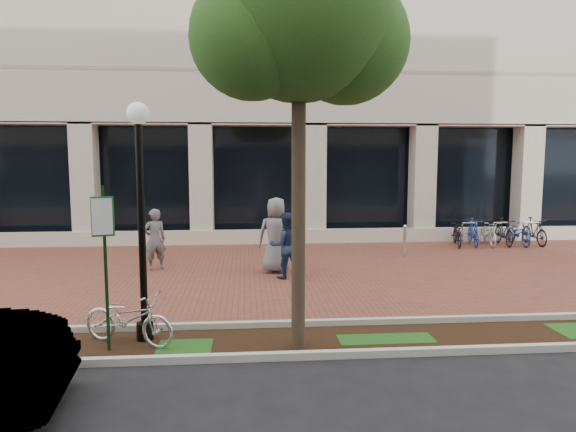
{
  "coord_description": "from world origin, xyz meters",
  "views": [
    {
      "loc": [
        -0.44,
        -13.43,
        3.05
      ],
      "look_at": [
        0.6,
        -0.8,
        1.59
      ],
      "focal_mm": 32.0,
      "sensor_mm": 36.0,
      "label": 1
    }
  ],
  "objects": [
    {
      "name": "parking_sign",
      "position": [
        -2.63,
        -5.41,
        1.65
      ],
      "size": [
        0.34,
        0.07,
        2.62
      ],
      "rotation": [
        0.0,
        0.0,
        0.27
      ],
      "color": "#143816",
      "rests_on": "ground"
    },
    {
      "name": "lamppost",
      "position": [
        -2.15,
        -4.96,
        2.23
      ],
      "size": [
        0.36,
        0.36,
        3.92
      ],
      "color": "black",
      "rests_on": "ground"
    },
    {
      "name": "locked_bicycle",
      "position": [
        -2.37,
        -5.15,
        0.44
      ],
      "size": [
        1.77,
        1.23,
        0.88
      ],
      "primitive_type": "imported",
      "rotation": [
        0.0,
        0.0,
        1.14
      ],
      "color": "silver",
      "rests_on": "ground"
    },
    {
      "name": "planting_strip",
      "position": [
        0.0,
        -5.25,
        0.01
      ],
      "size": [
        40.0,
        1.5,
        0.01
      ],
      "primitive_type": "cube",
      "color": "black",
      "rests_on": "ground"
    },
    {
      "name": "ground",
      "position": [
        0.0,
        0.0,
        0.0
      ],
      "size": [
        120.0,
        120.0,
        0.0
      ],
      "primitive_type": "plane",
      "color": "black",
      "rests_on": "ground"
    },
    {
      "name": "curb_street_side",
      "position": [
        0.0,
        -6.0,
        0.06
      ],
      "size": [
        40.0,
        0.12,
        0.12
      ],
      "primitive_type": "cube",
      "color": "beige",
      "rests_on": "ground"
    },
    {
      "name": "bollard",
      "position": [
        4.34,
        1.56,
        0.52
      ],
      "size": [
        0.12,
        0.12,
        1.03
      ],
      "color": "silver",
      "rests_on": "ground"
    },
    {
      "name": "street_tree",
      "position": [
        0.42,
        -5.49,
        5.09
      ],
      "size": [
        3.39,
        2.83,
        6.69
      ],
      "color": "#4C3E2B",
      "rests_on": "ground"
    },
    {
      "name": "near_office_building",
      "position": [
        0.0,
        10.47,
        10.05
      ],
      "size": [
        40.0,
        12.12,
        16.0
      ],
      "color": "beige",
      "rests_on": "ground"
    },
    {
      "name": "pedestrian_right",
      "position": [
        0.35,
        -0.07,
        1.0
      ],
      "size": [
        1.06,
        0.77,
        2.01
      ],
      "primitive_type": "imported",
      "rotation": [
        0.0,
        0.0,
        3.0
      ],
      "color": "slate",
      "rests_on": "ground"
    },
    {
      "name": "brick_plaza",
      "position": [
        0.0,
        0.0,
        0.01
      ],
      "size": [
        40.0,
        9.0,
        0.01
      ],
      "primitive_type": "cube",
      "color": "brown",
      "rests_on": "ground"
    },
    {
      "name": "curb_plaza_side",
      "position": [
        0.0,
        -4.5,
        0.06
      ],
      "size": [
        40.0,
        0.12,
        0.12
      ],
      "primitive_type": "cube",
      "color": "beige",
      "rests_on": "ground"
    },
    {
      "name": "pedestrian_mid",
      "position": [
        0.54,
        -0.75,
        0.84
      ],
      "size": [
        0.91,
        0.76,
        1.68
      ],
      "primitive_type": "imported",
      "rotation": [
        0.0,
        0.0,
        3.31
      ],
      "color": "#1B2944",
      "rests_on": "ground"
    },
    {
      "name": "pedestrian_left",
      "position": [
        -2.91,
        0.5,
        0.84
      ],
      "size": [
        0.72,
        0.62,
        1.67
      ],
      "primitive_type": "imported",
      "rotation": [
        0.0,
        0.0,
        3.56
      ],
      "color": "#5C5D61",
      "rests_on": "ground"
    },
    {
      "name": "bike_rack_cluster",
      "position": [
        8.17,
        3.49,
        0.45
      ],
      "size": [
        3.46,
        1.73,
        0.96
      ],
      "rotation": [
        0.0,
        0.0,
        -0.15
      ],
      "color": "black",
      "rests_on": "ground"
    }
  ]
}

